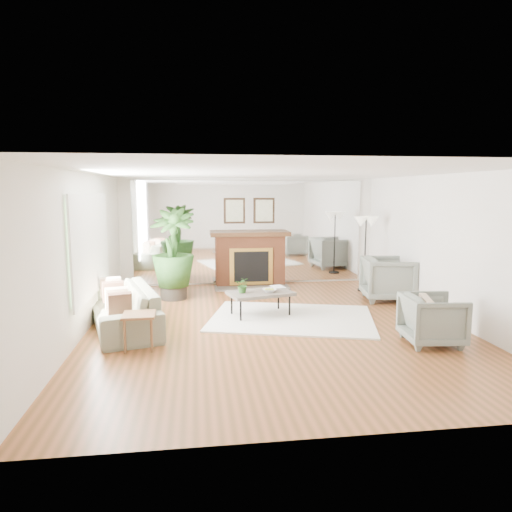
{
  "coord_description": "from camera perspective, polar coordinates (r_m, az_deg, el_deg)",
  "views": [
    {
      "loc": [
        -1.27,
        -7.22,
        2.21
      ],
      "look_at": [
        -0.22,
        0.6,
        1.08
      ],
      "focal_mm": 32.0,
      "sensor_mm": 36.0,
      "label": 1
    }
  ],
  "objects": [
    {
      "name": "ground",
      "position": [
        7.66,
        2.25,
        -8.64
      ],
      "size": [
        7.0,
        7.0,
        0.0
      ],
      "primitive_type": "plane",
      "color": "brown",
      "rests_on": "ground"
    },
    {
      "name": "wall_left",
      "position": [
        7.49,
        -20.86,
        0.23
      ],
      "size": [
        0.02,
        7.0,
        2.5
      ],
      "primitive_type": "cube",
      "color": "white",
      "rests_on": "ground"
    },
    {
      "name": "wall_right",
      "position": [
        8.44,
        22.73,
        0.97
      ],
      "size": [
        0.02,
        7.0,
        2.5
      ],
      "primitive_type": "cube",
      "color": "white",
      "rests_on": "ground"
    },
    {
      "name": "wall_back",
      "position": [
        10.83,
        -0.88,
        3.06
      ],
      "size": [
        6.0,
        0.02,
        2.5
      ],
      "primitive_type": "cube",
      "color": "white",
      "rests_on": "ground"
    },
    {
      "name": "mirror_panel",
      "position": [
        10.81,
        -0.86,
        3.05
      ],
      "size": [
        5.4,
        0.04,
        2.4
      ],
      "primitive_type": "cube",
      "color": "silver",
      "rests_on": "wall_back"
    },
    {
      "name": "window_panel",
      "position": [
        7.86,
        -20.02,
        1.36
      ],
      "size": [
        0.04,
        2.4,
        1.5
      ],
      "primitive_type": "cube",
      "color": "#B2E09E",
      "rests_on": "wall_left"
    },
    {
      "name": "fireplace",
      "position": [
        10.67,
        -0.72,
        -0.21
      ],
      "size": [
        1.85,
        0.83,
        2.05
      ],
      "color": "brown",
      "rests_on": "ground"
    },
    {
      "name": "area_rug",
      "position": [
        8.03,
        4.48,
        -7.75
      ],
      "size": [
        3.19,
        2.64,
        0.03
      ],
      "primitive_type": "cube",
      "rotation": [
        0.0,
        0.0,
        -0.27
      ],
      "color": "white",
      "rests_on": "ground"
    },
    {
      "name": "coffee_table",
      "position": [
        8.09,
        0.57,
        -4.75
      ],
      "size": [
        1.23,
        0.91,
        0.44
      ],
      "rotation": [
        0.0,
        0.0,
        0.26
      ],
      "color": "#594F46",
      "rests_on": "ground"
    },
    {
      "name": "sofa",
      "position": [
        7.74,
        -16.27,
        -6.21
      ],
      "size": [
        1.49,
        2.45,
        0.67
      ],
      "primitive_type": "imported",
      "rotation": [
        0.0,
        0.0,
        -1.3
      ],
      "color": "gray",
      "rests_on": "ground"
    },
    {
      "name": "armchair_back",
      "position": [
        9.66,
        16.15,
        -2.73
      ],
      "size": [
        1.11,
        1.09,
        0.89
      ],
      "primitive_type": "imported",
      "rotation": [
        0.0,
        0.0,
        1.41
      ],
      "color": "gray",
      "rests_on": "ground"
    },
    {
      "name": "armchair_front",
      "position": [
        7.15,
        21.2,
        -7.4
      ],
      "size": [
        0.87,
        0.85,
        0.73
      ],
      "primitive_type": "imported",
      "rotation": [
        0.0,
        0.0,
        1.48
      ],
      "color": "gray",
      "rests_on": "ground"
    },
    {
      "name": "side_table",
      "position": [
        6.66,
        -14.4,
        -7.66
      ],
      "size": [
        0.45,
        0.45,
        0.51
      ],
      "rotation": [
        0.0,
        0.0,
        0.02
      ],
      "color": "brown",
      "rests_on": "ground"
    },
    {
      "name": "potted_ficus",
      "position": [
        9.44,
        -10.38,
        0.61
      ],
      "size": [
        1.02,
        1.02,
        1.86
      ],
      "color": "#29251E",
      "rests_on": "ground"
    },
    {
      "name": "floor_lamp",
      "position": [
        10.28,
        13.58,
        3.47
      ],
      "size": [
        0.54,
        0.3,
        1.66
      ],
      "color": "black",
      "rests_on": "ground"
    },
    {
      "name": "tabletop_plant",
      "position": [
        7.98,
        -1.64,
        -3.63
      ],
      "size": [
        0.3,
        0.28,
        0.28
      ],
      "primitive_type": "imported",
      "rotation": [
        0.0,
        0.0,
        -0.29
      ],
      "color": "#2E5E22",
      "rests_on": "coffee_table"
    },
    {
      "name": "fruit_bowl",
      "position": [
        8.06,
        1.68,
        -4.32
      ],
      "size": [
        0.27,
        0.27,
        0.06
      ],
      "primitive_type": "imported",
      "rotation": [
        0.0,
        0.0,
        -0.11
      ],
      "color": "brown",
      "rests_on": "coffee_table"
    },
    {
      "name": "book",
      "position": [
        8.4,
        2.09,
        -3.94
      ],
      "size": [
        0.27,
        0.32,
        0.02
      ],
      "primitive_type": "imported",
      "rotation": [
        0.0,
        0.0,
        0.21
      ],
      "color": "brown",
      "rests_on": "coffee_table"
    }
  ]
}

